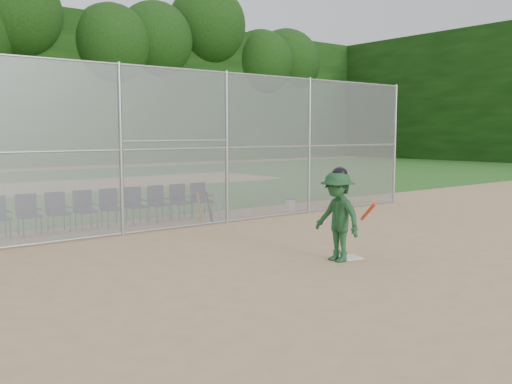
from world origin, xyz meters
TOP-DOWN VIEW (x-y plane):
  - ground at (0.00, 0.00)m, footprint 100.00×100.00m
  - grass_strip at (0.00, 18.00)m, footprint 100.00×100.00m
  - dirt_patch_far at (0.00, 18.00)m, footprint 24.00×24.00m
  - backstop_fence at (0.00, 5.00)m, footprint 16.09×0.09m
  - treeline at (0.00, 20.00)m, footprint 81.00×60.00m
  - home_plate at (0.37, 0.07)m, footprint 0.49×0.49m
  - batter_at_plate at (-0.02, 0.03)m, footprint 0.98×1.32m
  - water_cooler at (3.90, 5.71)m, footprint 0.31×0.31m
  - spare_bats at (0.72, 5.44)m, footprint 0.66×0.36m
  - chair_1 at (-3.69, 6.39)m, footprint 0.54×0.52m
  - chair_2 at (-3.00, 6.39)m, footprint 0.54×0.52m
  - chair_3 at (-2.32, 6.39)m, footprint 0.54×0.52m
  - chair_4 at (-1.63, 6.39)m, footprint 0.54×0.52m
  - chair_5 at (-0.94, 6.39)m, footprint 0.54×0.52m
  - chair_6 at (-0.25, 6.39)m, footprint 0.54×0.52m
  - chair_7 at (0.44, 6.39)m, footprint 0.54×0.52m
  - chair_8 at (1.12, 6.39)m, footprint 0.54×0.52m

SIDE VIEW (x-z plane):
  - ground at x=0.00m, z-range 0.00..0.00m
  - grass_strip at x=0.00m, z-range 0.01..0.01m
  - dirt_patch_far at x=0.00m, z-range 0.01..0.01m
  - home_plate at x=0.37m, z-range 0.00..0.02m
  - water_cooler at x=3.90m, z-range 0.00..0.39m
  - spare_bats at x=0.72m, z-range 0.00..0.83m
  - chair_1 at x=-3.69m, z-range 0.00..0.96m
  - chair_2 at x=-3.00m, z-range 0.00..0.96m
  - chair_3 at x=-2.32m, z-range 0.00..0.96m
  - chair_4 at x=-1.63m, z-range 0.00..0.96m
  - chair_5 at x=-0.94m, z-range 0.00..0.96m
  - chair_6 at x=-0.25m, z-range 0.00..0.96m
  - chair_7 at x=0.44m, z-range 0.00..0.96m
  - chair_8 at x=1.12m, z-range 0.00..0.96m
  - batter_at_plate at x=-0.02m, z-range -0.03..1.74m
  - backstop_fence at x=0.00m, z-range 0.07..4.07m
  - treeline at x=0.00m, z-range 0.00..11.00m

